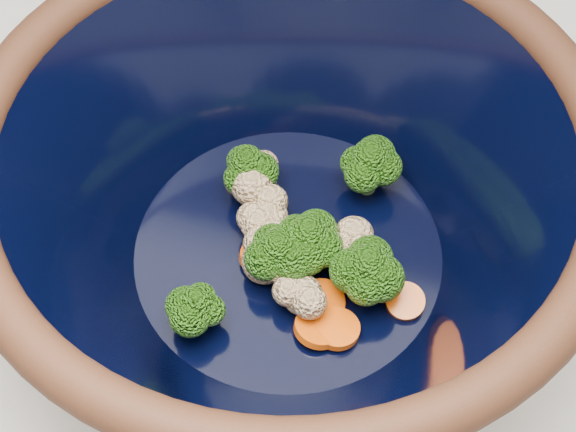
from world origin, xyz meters
The scene contains 2 objects.
mixing_bowl centered at (-0.10, 0.07, 1.00)m, with size 0.42×0.42×0.18m.
vegetable_pile centered at (-0.10, 0.07, 0.96)m, with size 0.17×0.19×0.05m.
Camera 1 is at (-0.01, -0.22, 1.43)m, focal length 50.00 mm.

